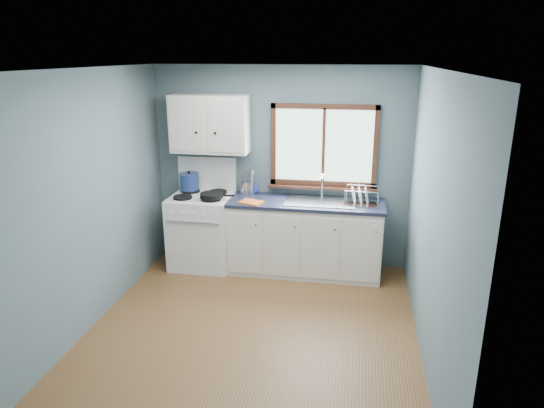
% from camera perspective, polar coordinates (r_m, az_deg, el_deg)
% --- Properties ---
extents(floor, '(3.20, 3.60, 0.02)m').
position_cam_1_polar(floor, '(4.94, -2.45, -14.94)').
color(floor, brown).
rests_on(floor, ground).
extents(ceiling, '(3.20, 3.60, 0.02)m').
position_cam_1_polar(ceiling, '(4.18, -2.91, 15.73)').
color(ceiling, white).
rests_on(ceiling, wall_back).
extents(wall_back, '(3.20, 0.02, 2.50)m').
position_cam_1_polar(wall_back, '(6.11, 1.01, 4.32)').
color(wall_back, slate).
rests_on(wall_back, ground).
extents(wall_front, '(3.20, 0.02, 2.50)m').
position_cam_1_polar(wall_front, '(2.80, -10.86, -12.38)').
color(wall_front, slate).
rests_on(wall_front, ground).
extents(wall_left, '(0.02, 3.60, 2.50)m').
position_cam_1_polar(wall_left, '(4.99, -21.03, 0.14)').
color(wall_left, slate).
rests_on(wall_left, ground).
extents(wall_right, '(0.02, 3.60, 2.50)m').
position_cam_1_polar(wall_right, '(4.36, 18.51, -2.01)').
color(wall_right, slate).
rests_on(wall_right, ground).
extents(gas_range, '(0.76, 0.69, 1.36)m').
position_cam_1_polar(gas_range, '(6.23, -8.19, -2.87)').
color(gas_range, white).
rests_on(gas_range, floor).
extents(base_cabinets, '(1.85, 0.60, 0.88)m').
position_cam_1_polar(base_cabinets, '(6.02, 3.84, -4.32)').
color(base_cabinets, silver).
rests_on(base_cabinets, floor).
extents(countertop, '(1.89, 0.64, 0.04)m').
position_cam_1_polar(countertop, '(5.85, 3.94, 0.14)').
color(countertop, black).
rests_on(countertop, base_cabinets).
extents(sink, '(0.84, 0.46, 0.44)m').
position_cam_1_polar(sink, '(5.85, 5.68, -0.33)').
color(sink, silver).
rests_on(sink, countertop).
extents(window, '(1.36, 0.10, 1.03)m').
position_cam_1_polar(window, '(5.97, 6.07, 6.12)').
color(window, '#9EC6A8').
rests_on(window, wall_back).
extents(upper_cabinets, '(0.95, 0.35, 0.70)m').
position_cam_1_polar(upper_cabinets, '(6.02, -7.36, 9.31)').
color(upper_cabinets, silver).
rests_on(upper_cabinets, wall_back).
extents(skillet, '(0.43, 0.31, 0.06)m').
position_cam_1_polar(skillet, '(5.88, -7.10, 1.02)').
color(skillet, black).
rests_on(skillet, gas_range).
extents(stockpot, '(0.30, 0.30, 0.24)m').
position_cam_1_polar(stockpot, '(6.25, -9.70, 2.66)').
color(stockpot, navy).
rests_on(stockpot, gas_range).
extents(utensil_crock, '(0.15, 0.15, 0.39)m').
position_cam_1_polar(utensil_crock, '(6.15, -3.15, 1.96)').
color(utensil_crock, silver).
rests_on(utensil_crock, countertop).
extents(thermos, '(0.10, 0.10, 0.32)m').
position_cam_1_polar(thermos, '(6.09, -2.46, 2.63)').
color(thermos, silver).
rests_on(thermos, countertop).
extents(soap_bottle, '(0.14, 0.14, 0.28)m').
position_cam_1_polar(soap_bottle, '(6.09, -2.15, 2.40)').
color(soap_bottle, '#1A2AB1').
rests_on(soap_bottle, countertop).
extents(dish_towel, '(0.31, 0.26, 0.02)m').
position_cam_1_polar(dish_towel, '(5.77, -2.44, 0.21)').
color(dish_towel, orange).
rests_on(dish_towel, countertop).
extents(dish_rack, '(0.42, 0.33, 0.21)m').
position_cam_1_polar(dish_rack, '(5.81, 10.41, 0.53)').
color(dish_rack, silver).
rests_on(dish_rack, countertop).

